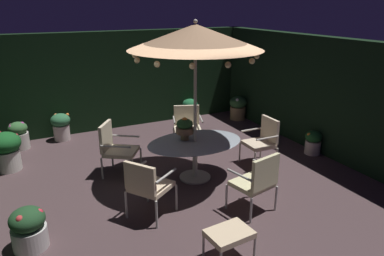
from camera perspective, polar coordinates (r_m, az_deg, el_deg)
ground_plane at (r=6.94m, az=-1.31°, el=-7.80°), size 6.93×7.41×0.02m
hedge_backdrop_rear at (r=9.72m, az=-10.39°, el=7.59°), size 6.93×0.30×2.49m
hedge_backdrop_right at (r=8.38m, az=19.69°, el=4.96°), size 0.30×7.41×2.49m
patio_dining_table at (r=6.65m, az=0.49°, el=-3.15°), size 1.80×1.26×0.74m
patio_umbrella at (r=6.18m, az=0.54°, el=14.15°), size 2.30×2.30×2.89m
centerpiece_planter at (r=6.61m, az=-1.17°, el=0.15°), size 0.33×0.33×0.43m
patio_chair_north at (r=7.01m, az=-12.04°, el=-2.78°), size 0.84×0.84×1.01m
patio_chair_northeast at (r=5.51m, az=-7.09°, el=-8.78°), size 0.81×0.81×0.96m
patio_chair_east at (r=5.68m, az=10.28°, el=-8.04°), size 0.71×0.67×0.99m
patio_chair_southeast at (r=7.41m, az=11.17°, el=-1.64°), size 0.58×0.60×0.97m
patio_chair_south at (r=8.09m, az=-0.76°, el=0.58°), size 0.78×0.75×0.96m
ottoman_footrest at (r=4.78m, az=5.92°, el=-16.45°), size 0.59×0.46×0.41m
potted_plant_back_center at (r=10.30m, az=7.28°, el=3.27°), size 0.47×0.47×0.66m
potted_plant_right_near at (r=8.29m, az=18.61°, el=-2.08°), size 0.37×0.36×0.52m
potted_plant_back_right at (r=9.00m, az=-25.71°, el=-1.03°), size 0.41×0.41×0.63m
potted_plant_front_corner at (r=5.43m, az=-24.43°, el=-14.18°), size 0.46×0.46×0.60m
potted_plant_left_far at (r=7.93m, az=-27.33°, el=-3.05°), size 0.59×0.59×0.78m
potted_plant_right_far at (r=9.18m, az=-20.01°, el=0.36°), size 0.45×0.45×0.66m
potted_plant_left_near at (r=10.23m, az=-0.32°, el=2.97°), size 0.46×0.46×0.59m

